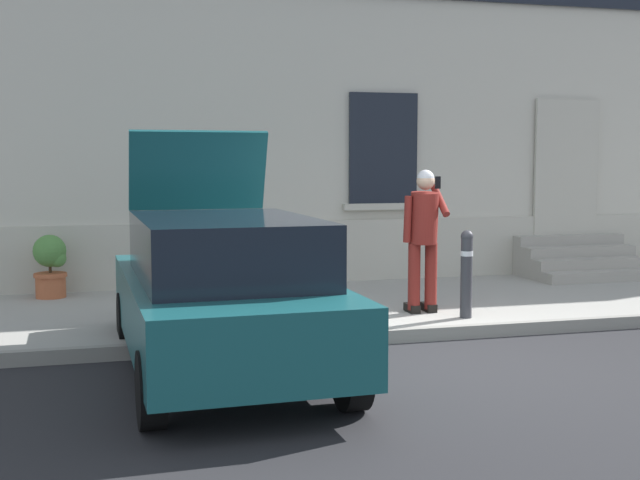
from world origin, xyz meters
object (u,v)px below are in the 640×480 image
bollard_near_person (466,271)px  person_on_phone (424,232)px  planter_terracotta (51,264)px  planter_charcoal (209,262)px  hatchback_car_teal (223,291)px

bollard_near_person → person_on_phone: 0.72m
person_on_phone → planter_terracotta: person_on_phone is taller
person_on_phone → planter_terracotta: bearing=166.0°
bollard_near_person → planter_charcoal: size_ratio=1.22×
planter_terracotta → planter_charcoal: bearing=-8.2°
bollard_near_person → planter_charcoal: 3.70m
bollard_near_person → planter_terracotta: 5.59m
hatchback_car_teal → planter_charcoal: hatchback_car_teal is taller
person_on_phone → planter_charcoal: bearing=152.6°
person_on_phone → hatchback_car_teal: bearing=-133.9°
hatchback_car_teal → planter_terracotta: bearing=113.2°
hatchback_car_teal → bollard_near_person: hatchback_car_teal is taller
bollard_near_person → planter_terracotta: (-4.83, 2.81, -0.11)m
person_on_phone → planter_terracotta: 5.08m
bollard_near_person → planter_charcoal: bearing=137.4°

